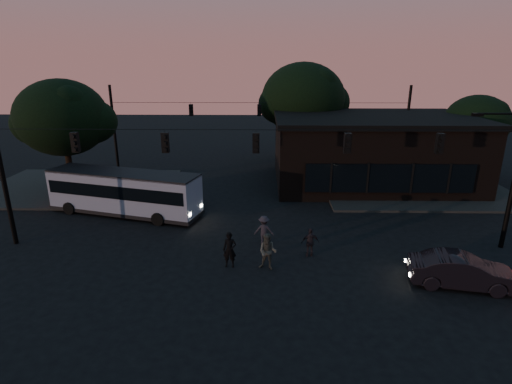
{
  "coord_description": "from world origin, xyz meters",
  "views": [
    {
      "loc": [
        0.35,
        -15.45,
        9.32
      ],
      "look_at": [
        0.0,
        4.0,
        3.0
      ],
      "focal_mm": 28.0,
      "sensor_mm": 36.0,
      "label": 1
    }
  ],
  "objects_px": {
    "bus": "(124,191)",
    "pedestrian_a": "(230,250)",
    "pedestrian_c": "(310,242)",
    "pedestrian_d": "(264,230)",
    "pedestrian_b": "(268,252)",
    "car": "(462,271)",
    "building": "(371,150)"
  },
  "relations": [
    {
      "from": "bus",
      "to": "pedestrian_a",
      "type": "bearing_deg",
      "value": -27.53
    },
    {
      "from": "pedestrian_a",
      "to": "pedestrian_c",
      "type": "height_order",
      "value": "pedestrian_a"
    },
    {
      "from": "bus",
      "to": "pedestrian_d",
      "type": "height_order",
      "value": "bus"
    },
    {
      "from": "pedestrian_a",
      "to": "pedestrian_b",
      "type": "height_order",
      "value": "pedestrian_b"
    },
    {
      "from": "bus",
      "to": "car",
      "type": "height_order",
      "value": "bus"
    },
    {
      "from": "bus",
      "to": "car",
      "type": "distance_m",
      "value": 19.44
    },
    {
      "from": "pedestrian_b",
      "to": "car",
      "type": "bearing_deg",
      "value": 5.19
    },
    {
      "from": "pedestrian_b",
      "to": "pedestrian_a",
      "type": "bearing_deg",
      "value": -172.03
    },
    {
      "from": "building",
      "to": "car",
      "type": "distance_m",
      "value": 16.03
    },
    {
      "from": "pedestrian_b",
      "to": "pedestrian_d",
      "type": "height_order",
      "value": "pedestrian_b"
    },
    {
      "from": "car",
      "to": "pedestrian_d",
      "type": "distance_m",
      "value": 9.51
    },
    {
      "from": "bus",
      "to": "pedestrian_c",
      "type": "relative_size",
      "value": 6.64
    },
    {
      "from": "car",
      "to": "bus",
      "type": "bearing_deg",
      "value": 75.26
    },
    {
      "from": "car",
      "to": "pedestrian_a",
      "type": "height_order",
      "value": "pedestrian_a"
    },
    {
      "from": "building",
      "to": "pedestrian_d",
      "type": "bearing_deg",
      "value": -125.98
    },
    {
      "from": "pedestrian_b",
      "to": "pedestrian_d",
      "type": "xyz_separation_m",
      "value": [
        -0.17,
        2.73,
        -0.08
      ]
    },
    {
      "from": "building",
      "to": "pedestrian_c",
      "type": "relative_size",
      "value": 10.0
    },
    {
      "from": "car",
      "to": "pedestrian_d",
      "type": "relative_size",
      "value": 2.72
    },
    {
      "from": "car",
      "to": "pedestrian_b",
      "type": "bearing_deg",
      "value": 91.82
    },
    {
      "from": "bus",
      "to": "pedestrian_d",
      "type": "bearing_deg",
      "value": -10.19
    },
    {
      "from": "pedestrian_a",
      "to": "pedestrian_d",
      "type": "xyz_separation_m",
      "value": [
        1.63,
        2.52,
        -0.07
      ]
    },
    {
      "from": "car",
      "to": "pedestrian_a",
      "type": "bearing_deg",
      "value": 92.31
    },
    {
      "from": "pedestrian_b",
      "to": "pedestrian_d",
      "type": "relative_size",
      "value": 1.1
    },
    {
      "from": "pedestrian_c",
      "to": "pedestrian_d",
      "type": "relative_size",
      "value": 0.95
    },
    {
      "from": "building",
      "to": "pedestrian_d",
      "type": "relative_size",
      "value": 9.54
    },
    {
      "from": "car",
      "to": "pedestrian_c",
      "type": "bearing_deg",
      "value": 77.56
    },
    {
      "from": "building",
      "to": "bus",
      "type": "xyz_separation_m",
      "value": [
        -17.47,
        -7.46,
        -1.13
      ]
    },
    {
      "from": "pedestrian_b",
      "to": "building",
      "type": "bearing_deg",
      "value": 74.38
    },
    {
      "from": "pedestrian_a",
      "to": "pedestrian_c",
      "type": "relative_size",
      "value": 1.14
    },
    {
      "from": "building",
      "to": "pedestrian_b",
      "type": "height_order",
      "value": "building"
    },
    {
      "from": "pedestrian_c",
      "to": "pedestrian_d",
      "type": "distance_m",
      "value": 2.69
    },
    {
      "from": "bus",
      "to": "pedestrian_d",
      "type": "xyz_separation_m",
      "value": [
        8.9,
        -4.35,
        -0.77
      ]
    }
  ]
}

